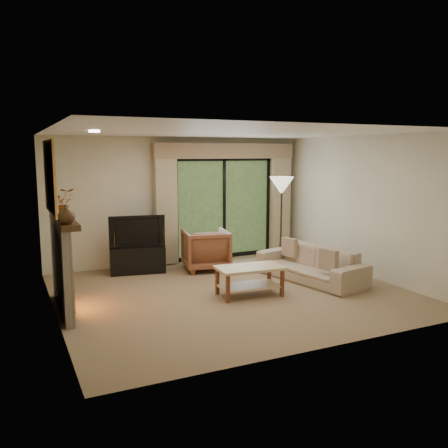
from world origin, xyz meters
name	(u,v)px	position (x,y,z in m)	size (l,w,h in m)	color
floor	(232,292)	(0.00, 0.00, 0.00)	(5.50, 5.50, 0.00)	#886E4F
ceiling	(232,132)	(0.00, 0.00, 2.60)	(5.50, 5.50, 0.00)	white
wall_back	(179,200)	(0.00, 2.50, 1.30)	(5.00, 5.00, 0.00)	beige
wall_front	(328,240)	(0.00, -2.50, 1.30)	(5.00, 5.00, 0.00)	beige
wall_left	(51,225)	(-2.75, 0.00, 1.30)	(5.00, 5.00, 0.00)	beige
wall_right	(365,206)	(2.75, 0.00, 1.30)	(5.00, 5.00, 0.00)	beige
fireplace	(61,265)	(-2.63, 0.20, 0.69)	(0.24, 1.70, 1.37)	slate
mirror	(50,177)	(-2.71, 0.20, 1.95)	(0.07, 1.45, 1.02)	gold
sliding_door	(224,208)	(1.00, 2.45, 1.10)	(2.26, 0.10, 2.16)	black
curtain_left	(166,207)	(-0.35, 2.34, 1.20)	(0.45, 0.18, 2.35)	tan
curtain_right	(280,201)	(2.35, 2.34, 1.20)	(0.45, 0.18, 2.35)	tan
cornice	(226,151)	(1.00, 2.36, 2.32)	(3.20, 0.24, 0.32)	#937859
media_console	(137,259)	(-1.07, 1.95, 0.26)	(1.03, 0.46, 0.52)	black
tv	(137,231)	(-1.07, 1.95, 0.82)	(1.05, 0.14, 0.60)	black
armchair	(206,250)	(0.22, 1.62, 0.40)	(0.85, 0.87, 0.79)	brown
sofa	(311,264)	(1.61, 0.06, 0.30)	(2.07, 0.81, 0.60)	tan
pillow_near	(328,260)	(1.54, -0.54, 0.51)	(0.10, 0.36, 0.36)	brown
pillow_far	(289,247)	(1.54, 0.66, 0.51)	(0.09, 0.35, 0.35)	brown
coffee_table	(249,281)	(0.18, -0.28, 0.24)	(1.06, 0.58, 0.48)	tan
floor_lamp	(281,222)	(1.71, 1.24, 0.91)	(0.49, 0.49, 1.81)	beige
vase	(65,214)	(-2.61, -0.45, 1.50)	(0.24, 0.24, 0.25)	#3A2513
branches	(60,204)	(-2.61, 0.09, 1.58)	(0.38, 0.33, 0.42)	#94450F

